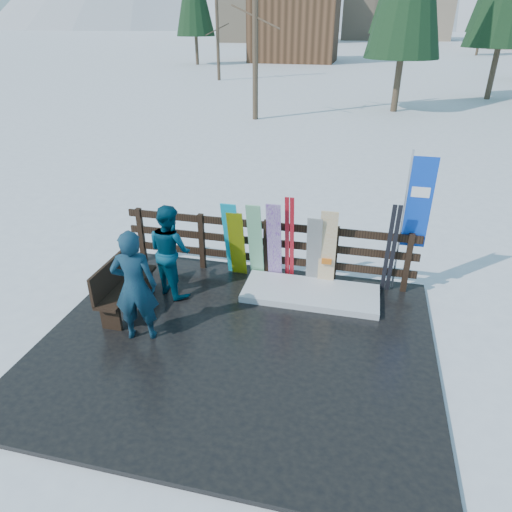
% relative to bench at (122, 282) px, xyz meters
% --- Properties ---
extents(ground, '(700.00, 700.00, 0.00)m').
position_rel_bench_xyz_m(ground, '(2.11, -0.48, -0.60)').
color(ground, white).
rests_on(ground, ground).
extents(deck, '(6.00, 5.00, 0.08)m').
position_rel_bench_xyz_m(deck, '(2.11, -0.48, -0.56)').
color(deck, black).
rests_on(deck, ground).
extents(fence, '(5.60, 0.10, 1.15)m').
position_rel_bench_xyz_m(fence, '(2.11, 1.72, 0.14)').
color(fence, black).
rests_on(fence, deck).
extents(snow_patch, '(2.43, 1.00, 0.12)m').
position_rel_bench_xyz_m(snow_patch, '(3.07, 1.12, -0.46)').
color(snow_patch, white).
rests_on(snow_patch, deck).
extents(bench, '(0.41, 1.50, 0.97)m').
position_rel_bench_xyz_m(bench, '(0.00, 0.00, 0.00)').
color(bench, black).
rests_on(bench, deck).
extents(snowboard_0, '(0.29, 0.43, 1.58)m').
position_rel_bench_xyz_m(snowboard_0, '(1.50, 1.50, 0.27)').
color(snowboard_0, '#0CAED0').
rests_on(snowboard_0, deck).
extents(snowboard_1, '(0.27, 0.43, 1.59)m').
position_rel_bench_xyz_m(snowboard_1, '(1.95, 1.50, 0.28)').
color(snowboard_1, silver).
rests_on(snowboard_1, deck).
extents(snowboard_2, '(0.30, 0.35, 1.40)m').
position_rel_bench_xyz_m(snowboard_2, '(1.60, 1.50, 0.19)').
color(snowboard_2, '#C9E200').
rests_on(snowboard_2, deck).
extents(snowboard_3, '(0.26, 0.39, 1.63)m').
position_rel_bench_xyz_m(snowboard_3, '(2.31, 1.50, 0.30)').
color(snowboard_3, silver).
rests_on(snowboard_3, deck).
extents(snowboard_4, '(0.27, 0.31, 1.42)m').
position_rel_bench_xyz_m(snowboard_4, '(3.05, 1.50, 0.20)').
color(snowboard_4, black).
rests_on(snowboard_4, deck).
extents(snowboard_5, '(0.30, 0.23, 1.56)m').
position_rel_bench_xyz_m(snowboard_5, '(3.29, 1.50, 0.27)').
color(snowboard_5, white).
rests_on(snowboard_5, deck).
extents(ski_pair_a, '(0.16, 0.36, 1.75)m').
position_rel_bench_xyz_m(ski_pair_a, '(2.58, 1.57, 0.36)').
color(ski_pair_a, '#B51622').
rests_on(ski_pair_a, deck).
extents(ski_pair_b, '(0.17, 0.23, 1.75)m').
position_rel_bench_xyz_m(ski_pair_b, '(4.38, 1.57, 0.36)').
color(ski_pair_b, black).
rests_on(ski_pair_b, deck).
extents(rental_flag, '(0.45, 0.04, 2.60)m').
position_rel_bench_xyz_m(rental_flag, '(4.68, 1.77, 1.09)').
color(rental_flag, silver).
rests_on(rental_flag, deck).
extents(person_front, '(0.76, 0.60, 1.83)m').
position_rel_bench_xyz_m(person_front, '(0.61, -0.66, 0.40)').
color(person_front, '#154251').
rests_on(person_front, deck).
extents(person_back, '(1.03, 0.97, 1.69)m').
position_rel_bench_xyz_m(person_back, '(0.59, 0.71, 0.33)').
color(person_back, navy).
rests_on(person_back, deck).
extents(trees, '(42.27, 68.94, 13.25)m').
position_rel_bench_xyz_m(trees, '(5.27, 49.16, 5.49)').
color(trees, '#382B1E').
rests_on(trees, ground).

